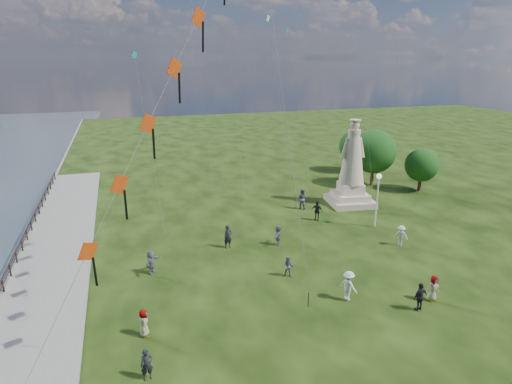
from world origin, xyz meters
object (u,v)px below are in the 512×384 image
object	(u,v)px
person_3	(420,297)
person_10	(144,323)
person_7	(302,199)
person_11	(278,235)
person_9	(317,211)
person_8	(401,236)
person_6	(228,237)
person_1	(289,267)
statue	(352,173)
person_5	(151,262)
person_2	(348,286)
person_4	(433,288)
lamppost	(378,189)
person_0	(147,364)

from	to	relation	value
person_3	person_10	world-z (taller)	person_3
person_7	person_11	bearing A→B (deg)	99.99
person_3	person_9	distance (m)	14.45
person_8	person_11	distance (m)	9.23
person_10	person_6	bearing A→B (deg)	-38.86
person_7	person_9	xyz separation A→B (m)	(-0.01, -3.20, -0.10)
person_1	person_7	xyz separation A→B (m)	(6.16, 11.82, 0.25)
statue	person_6	world-z (taller)	statue
person_5	person_3	bearing A→B (deg)	-88.65
person_5	person_11	bearing A→B (deg)	-45.81
person_5	person_11	xyz separation A→B (m)	(9.46, 1.65, -0.02)
person_3	person_8	xyz separation A→B (m)	(4.33, 7.72, -0.05)
person_2	person_9	world-z (taller)	person_2
person_4	person_5	distance (m)	17.41
lamppost	person_9	bearing A→B (deg)	143.91
statue	person_10	xyz separation A→B (m)	(-20.41, -15.10, -2.33)
person_2	person_6	distance (m)	10.33
person_3	person_9	world-z (taller)	person_9
person_2	person_3	xyz separation A→B (m)	(3.25, -2.21, -0.06)
lamppost	person_1	size ratio (longest dim) A/B	3.18
statue	person_6	size ratio (longest dim) A/B	4.59
person_0	person_1	bearing A→B (deg)	27.58
person_6	person_8	distance (m)	12.96
person_1	person_0	bearing A→B (deg)	-113.07
lamppost	person_6	distance (m)	12.95
person_2	person_6	bearing A→B (deg)	2.62
person_0	person_7	distance (m)	24.14
person_4	person_10	bearing A→B (deg)	167.41
person_2	person_10	size ratio (longest dim) A/B	1.21
person_0	statue	bearing A→B (deg)	33.96
person_5	lamppost	bearing A→B (deg)	-47.86
lamppost	person_6	xyz separation A→B (m)	(-12.72, -0.22, -2.43)
person_4	person_9	world-z (taller)	person_9
lamppost	person_2	xyz separation A→B (m)	(-7.84, -9.33, -2.42)
person_4	person_7	bearing A→B (deg)	86.16
person_4	person_7	world-z (taller)	person_7
person_0	person_11	distance (m)	15.55
statue	person_7	world-z (taller)	statue
person_11	statue	bearing A→B (deg)	152.68
person_4	person_6	bearing A→B (deg)	125.19
person_3	person_4	size ratio (longest dim) A/B	1.06
lamppost	person_11	xyz separation A→B (m)	(-9.02, -0.89, -2.53)
person_3	person_10	distance (m)	14.99
person_3	person_11	size ratio (longest dim) A/B	1.07
person_6	person_7	world-z (taller)	person_7
statue	lamppost	size ratio (longest dim) A/B	1.77
person_3	person_11	bearing A→B (deg)	-79.38
statue	person_10	bearing A→B (deg)	-135.47
person_1	person_4	bearing A→B (deg)	-5.59
person_7	person_9	size ratio (longest dim) A/B	1.12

